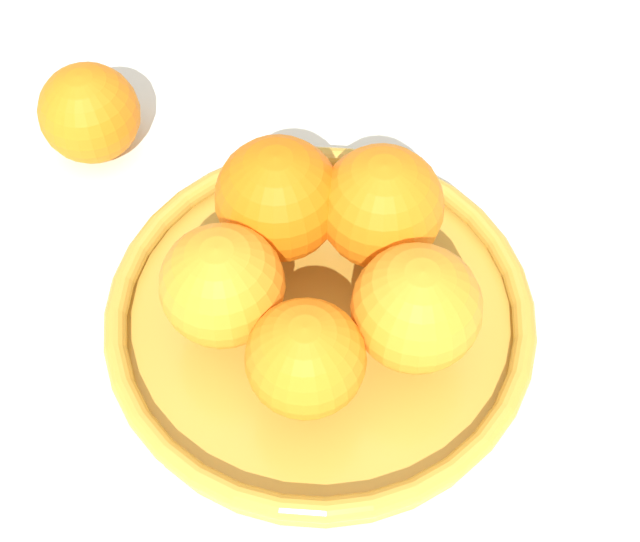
{
  "coord_description": "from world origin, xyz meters",
  "views": [
    {
      "loc": [
        0.25,
        0.15,
        0.5
      ],
      "look_at": [
        0.0,
        0.0,
        0.06
      ],
      "focal_mm": 50.0,
      "sensor_mm": 36.0,
      "label": 1
    }
  ],
  "objects": [
    {
      "name": "fruit_bowl",
      "position": [
        0.0,
        0.0,
        0.01
      ],
      "size": [
        0.27,
        0.27,
        0.03
      ],
      "color": "gold",
      "rests_on": "ground_plane"
    },
    {
      "name": "ground_plane",
      "position": [
        0.0,
        0.0,
        0.0
      ],
      "size": [
        4.0,
        4.0,
        0.0
      ],
      "primitive_type": "plane",
      "color": "silver"
    },
    {
      "name": "orange_pile",
      "position": [
        -0.01,
        -0.0,
        0.06
      ],
      "size": [
        0.18,
        0.19,
        0.08
      ],
      "color": "orange",
      "rests_on": "fruit_bowl"
    },
    {
      "name": "stray_orange",
      "position": [
        -0.04,
        -0.22,
        0.04
      ],
      "size": [
        0.07,
        0.07,
        0.07
      ],
      "primitive_type": "sphere",
      "color": "orange",
      "rests_on": "ground_plane"
    }
  ]
}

